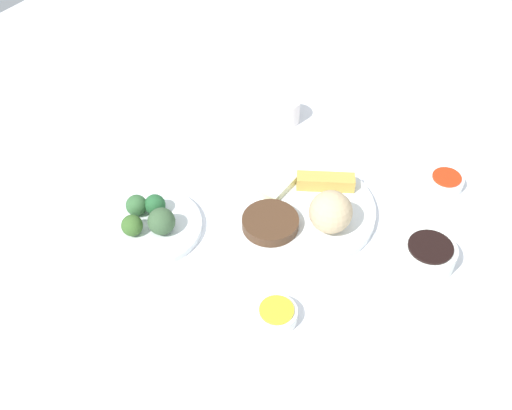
# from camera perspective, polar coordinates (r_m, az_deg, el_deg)

# --- Properties ---
(tabletop) EXTENTS (2.20, 2.20, 0.02)m
(tabletop) POSITION_cam_1_polar(r_m,az_deg,el_deg) (1.16, 4.65, -2.44)
(tabletop) COLOR white
(tabletop) RESTS_ON ground
(main_plate) EXTENTS (0.29, 0.29, 0.02)m
(main_plate) POSITION_cam_1_polar(r_m,az_deg,el_deg) (1.17, 3.86, -0.36)
(main_plate) COLOR white
(main_plate) RESTS_ON tabletop
(rice_scoop) EXTENTS (0.08, 0.08, 0.08)m
(rice_scoop) POSITION_cam_1_polar(r_m,az_deg,el_deg) (1.10, 6.80, -0.63)
(rice_scoop) COLOR tan
(rice_scoop) RESTS_ON main_plate
(spring_roll) EXTENTS (0.08, 0.11, 0.03)m
(spring_roll) POSITION_cam_1_polar(r_m,az_deg,el_deg) (1.20, 6.33, 2.12)
(spring_roll) COLOR gold
(spring_roll) RESTS_ON main_plate
(crab_rangoon_wonton) EXTENTS (0.07, 0.07, 0.01)m
(crab_rangoon_wonton) POSITION_cam_1_polar(r_m,az_deg,el_deg) (1.19, 1.29, 1.98)
(crab_rangoon_wonton) COLOR beige
(crab_rangoon_wonton) RESTS_ON main_plate
(stir_fry_heap) EXTENTS (0.10, 0.10, 0.02)m
(stir_fry_heap) POSITION_cam_1_polar(r_m,az_deg,el_deg) (1.12, 1.32, -1.62)
(stir_fry_heap) COLOR #482E1C
(stir_fry_heap) RESTS_ON main_plate
(broccoli_plate) EXTENTS (0.19, 0.19, 0.01)m
(broccoli_plate) POSITION_cam_1_polar(r_m,az_deg,el_deg) (1.15, -9.67, -1.96)
(broccoli_plate) COLOR white
(broccoli_plate) RESTS_ON tabletop
(broccoli_floret_0) EXTENTS (0.04, 0.04, 0.04)m
(broccoli_floret_0) POSITION_cam_1_polar(r_m,az_deg,el_deg) (1.12, -11.20, -1.84)
(broccoli_floret_0) COLOR #396228
(broccoli_floret_0) RESTS_ON broccoli_plate
(broccoli_floret_1) EXTENTS (0.05, 0.05, 0.05)m
(broccoli_floret_1) POSITION_cam_1_polar(r_m,az_deg,el_deg) (1.12, -8.58, -1.48)
(broccoli_floret_1) COLOR #395836
(broccoli_floret_1) RESTS_ON broccoli_plate
(broccoli_floret_2) EXTENTS (0.04, 0.04, 0.04)m
(broccoli_floret_2) POSITION_cam_1_polar(r_m,az_deg,el_deg) (1.16, -10.79, -0.03)
(broccoli_floret_2) COLOR #346335
(broccoli_floret_2) RESTS_ON broccoli_plate
(broccoli_floret_3) EXTENTS (0.04, 0.04, 0.04)m
(broccoli_floret_3) POSITION_cam_1_polar(r_m,az_deg,el_deg) (1.15, -9.17, 0.02)
(broccoli_floret_3) COLOR #245B30
(broccoli_floret_3) RESTS_ON broccoli_plate
(soy_sauce_bowl) EXTENTS (0.09, 0.09, 0.04)m
(soy_sauce_bowl) POSITION_cam_1_polar(r_m,az_deg,el_deg) (1.12, 15.38, -4.40)
(soy_sauce_bowl) COLOR white
(soy_sauce_bowl) RESTS_ON tabletop
(soy_sauce_bowl_liquid) EXTENTS (0.08, 0.08, 0.00)m
(soy_sauce_bowl_liquid) POSITION_cam_1_polar(r_m,az_deg,el_deg) (1.10, 15.58, -3.69)
(soy_sauce_bowl_liquid) COLOR black
(soy_sauce_bowl_liquid) RESTS_ON soy_sauce_bowl
(sauce_ramekin_hot_mustard) EXTENTS (0.07, 0.07, 0.02)m
(sauce_ramekin_hot_mustard) POSITION_cam_1_polar(r_m,az_deg,el_deg) (1.01, 1.86, -9.93)
(sauce_ramekin_hot_mustard) COLOR white
(sauce_ramekin_hot_mustard) RESTS_ON tabletop
(sauce_ramekin_hot_mustard_liquid) EXTENTS (0.06, 0.06, 0.00)m
(sauce_ramekin_hot_mustard_liquid) POSITION_cam_1_polar(r_m,az_deg,el_deg) (1.00, 1.88, -9.51)
(sauce_ramekin_hot_mustard_liquid) COLOR gold
(sauce_ramekin_hot_mustard_liquid) RESTS_ON sauce_ramekin_hot_mustard
(sauce_ramekin_sweet_and_sour) EXTENTS (0.07, 0.07, 0.02)m
(sauce_ramekin_sweet_and_sour) POSITION_cam_1_polar(r_m,az_deg,el_deg) (1.27, 16.83, 2.00)
(sauce_ramekin_sweet_and_sour) COLOR white
(sauce_ramekin_sweet_and_sour) RESTS_ON tabletop
(sauce_ramekin_sweet_and_sour_liquid) EXTENTS (0.06, 0.06, 0.00)m
(sauce_ramekin_sweet_and_sour_liquid) POSITION_cam_1_polar(r_m,az_deg,el_deg) (1.26, 16.95, 2.43)
(sauce_ramekin_sweet_and_sour_liquid) COLOR red
(sauce_ramekin_sweet_and_sour_liquid) RESTS_ON sauce_ramekin_sweet_and_sour
(teacup) EXTENTS (0.06, 0.06, 0.05)m
(teacup) POSITION_cam_1_polar(r_m,az_deg,el_deg) (1.37, 2.71, 8.57)
(teacup) COLOR white
(teacup) RESTS_ON tabletop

